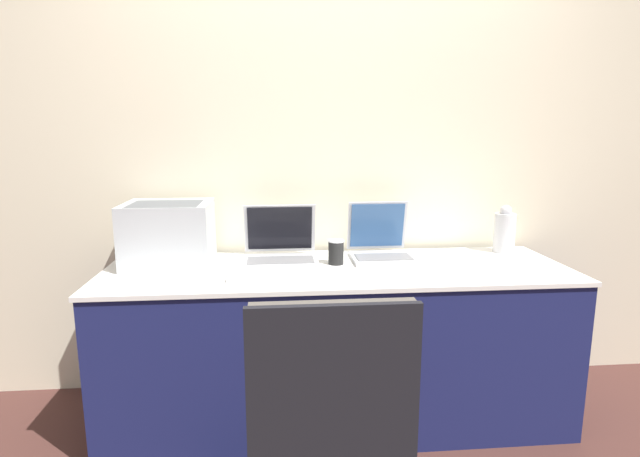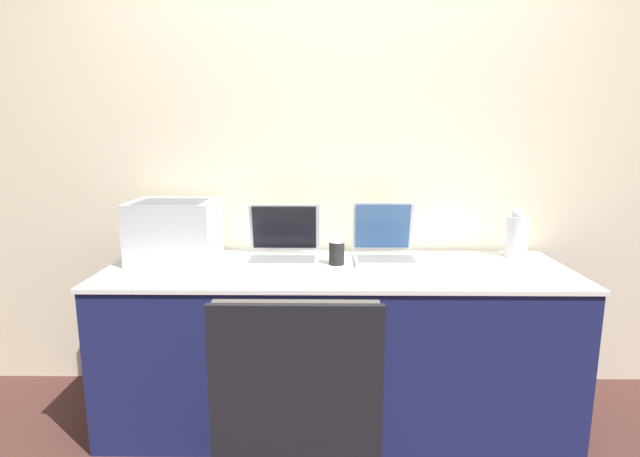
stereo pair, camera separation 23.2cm
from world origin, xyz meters
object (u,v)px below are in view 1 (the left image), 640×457
object	(u,v)px
metal_pitcher	(505,231)
laptop_left	(280,249)
printer	(169,231)
external_keyboard	(281,275)
laptop_right	(381,246)
coffee_cup	(336,252)
chair	(330,407)

from	to	relation	value
metal_pitcher	laptop_left	bearing A→B (deg)	-176.53
printer	metal_pitcher	world-z (taller)	printer
laptop_left	external_keyboard	xyz separation A→B (m)	(-0.00, -0.29, -0.05)
laptop_right	coffee_cup	distance (m)	0.26
laptop_right	external_keyboard	world-z (taller)	laptop_right
laptop_left	chair	distance (m)	1.08
printer	laptop_left	world-z (taller)	printer
external_keyboard	coffee_cup	world-z (taller)	coffee_cup
laptop_left	coffee_cup	size ratio (longest dim) A/B	3.06
laptop_left	coffee_cup	distance (m)	0.28
coffee_cup	metal_pitcher	xyz separation A→B (m)	(0.91, 0.16, 0.05)
laptop_left	coffee_cup	bearing A→B (deg)	-19.46
laptop_left	coffee_cup	xyz separation A→B (m)	(0.26, -0.09, 0.00)
printer	chair	size ratio (longest dim) A/B	0.43
external_keyboard	laptop_right	bearing A→B (deg)	31.46
coffee_cup	chair	xyz separation A→B (m)	(-0.13, -0.95, -0.24)
printer	coffee_cup	bearing A→B (deg)	-5.11
laptop_left	chair	bearing A→B (deg)	-82.90
metal_pitcher	chair	bearing A→B (deg)	-133.03
printer	chair	distance (m)	1.26
coffee_cup	metal_pitcher	world-z (taller)	metal_pitcher
printer	laptop_right	world-z (taller)	printer
metal_pitcher	laptop_right	bearing A→B (deg)	-175.31
printer	coffee_cup	world-z (taller)	printer
printer	laptop_right	xyz separation A→B (m)	(1.03, 0.04, -0.10)
laptop_left	coffee_cup	world-z (taller)	laptop_left
laptop_right	metal_pitcher	size ratio (longest dim) A/B	1.28
coffee_cup	chair	bearing A→B (deg)	-97.90
metal_pitcher	chair	world-z (taller)	metal_pitcher
printer	chair	world-z (taller)	printer
metal_pitcher	printer	bearing A→B (deg)	-176.86
metal_pitcher	chair	size ratio (longest dim) A/B	0.27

